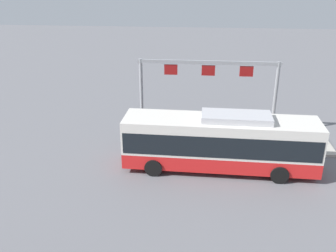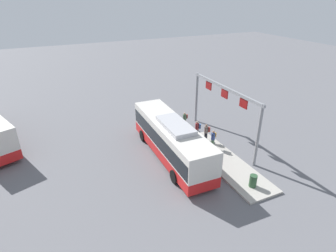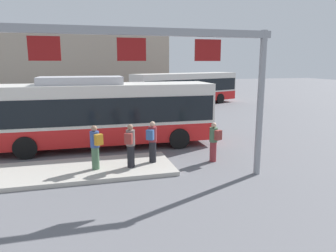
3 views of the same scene
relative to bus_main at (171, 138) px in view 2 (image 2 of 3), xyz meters
The scene contains 9 objects.
ground_plane 1.81m from the bus_main, ahead, with size 120.00×120.00×0.00m, color slate.
platform_curb 4.65m from the bus_main, 124.93° to the right, with size 10.00×2.80×0.16m, color #B2ADA3.
bus_main is the anchor object (origin of this frame).
person_boarding 4.05m from the bus_main, 62.87° to the right, with size 0.55×0.60×1.67m.
person_waiting_near 5.80m from the bus_main, 39.30° to the right, with size 0.50×0.60×1.67m.
person_waiting_mid 3.90m from the bus_main, 96.15° to the right, with size 0.54×0.61×1.67m.
person_waiting_far 4.10m from the bus_main, 77.43° to the right, with size 0.50×0.60×1.67m.
platform_sign_gantry 5.85m from the bus_main, 82.05° to the right, with size 9.65×0.24×5.20m.
trash_bin 7.10m from the bus_main, 150.76° to the right, with size 0.52×0.52×0.90m, color #2D5133.
Camera 2 is at (-18.01, 8.61, 12.50)m, focal length 29.99 mm.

